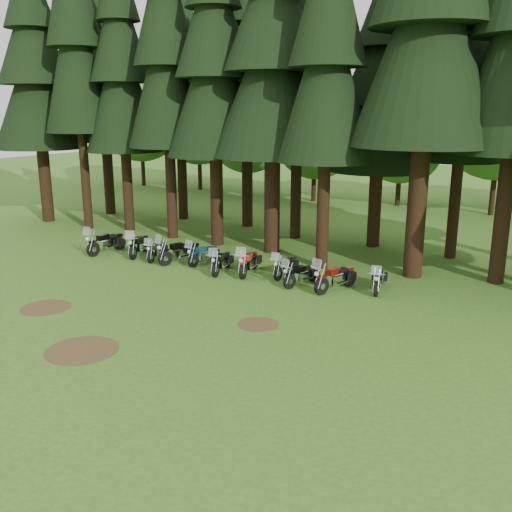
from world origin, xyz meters
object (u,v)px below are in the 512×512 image
Objects in this scene: motorcycle_3 at (180,252)px; motorcycle_7 at (285,267)px; motorcycle_1 at (139,246)px; motorcycle_0 at (106,243)px; motorcycle_2 at (156,251)px; motorcycle_10 at (378,280)px; motorcycle_6 at (249,263)px; motorcycle_4 at (204,255)px; motorcycle_5 at (221,263)px; motorcycle_8 at (302,275)px; motorcycle_9 at (335,278)px.

motorcycle_3 is 5.30m from motorcycle_7.
motorcycle_0 is at bearing 175.19° from motorcycle_1.
motorcycle_2 is 10.73m from motorcycle_10.
motorcycle_1 reaches higher than motorcycle_6.
motorcycle_1 is at bearing -167.41° from motorcycle_4.
motorcycle_5 reaches higher than motorcycle_4.
motorcycle_0 is at bearing -161.33° from motorcycle_8.
motorcycle_7 is at bearing 4.58° from motorcycle_6.
motorcycle_2 is 0.92× the size of motorcycle_5.
motorcycle_3 is 1.14× the size of motorcycle_8.
motorcycle_3 reaches higher than motorcycle_10.
motorcycle_8 is (5.35, -0.64, -0.00)m from motorcycle_4.
motorcycle_0 is 1.05× the size of motorcycle_6.
motorcycle_7 reaches higher than motorcycle_2.
motorcycle_4 is (1.09, 0.36, -0.06)m from motorcycle_3.
motorcycle_2 is at bearing -163.17° from motorcycle_8.
motorcycle_9 is (1.45, 0.06, 0.07)m from motorcycle_8.
motorcycle_2 is 3.91m from motorcycle_5.
motorcycle_5 is (3.90, -0.26, 0.03)m from motorcycle_2.
motorcycle_1 is 1.27m from motorcycle_2.
motorcycle_0 is 12.21m from motorcycle_9.
motorcycle_8 reaches higher than motorcycle_10.
motorcycle_10 is at bearing 47.04° from motorcycle_9.
motorcycle_9 is 1.69m from motorcycle_10.
motorcycle_5 is (6.88, 0.02, -0.06)m from motorcycle_0.
motorcycle_3 reaches higher than motorcycle_7.
motorcycle_4 is 1.01× the size of motorcycle_10.
motorcycle_8 is (9.02, -0.35, -0.06)m from motorcycle_1.
motorcycle_0 is 1.06× the size of motorcycle_1.
motorcycle_3 is at bearing -21.54° from motorcycle_1.
motorcycle_2 is at bearing 10.53° from motorcycle_0.
motorcycle_5 is at bearing -25.01° from motorcycle_1.
motorcycle_1 is 0.98× the size of motorcycle_9.
motorcycle_7 is 2.72m from motorcycle_9.
motorcycle_1 is at bearing 169.48° from motorcycle_10.
motorcycle_10 reaches higher than motorcycle_2.
motorcycle_0 reaches higher than motorcycle_1.
motorcycle_3 reaches higher than motorcycle_2.
motorcycle_6 reaches higher than motorcycle_2.
motorcycle_6 is at bearing 172.50° from motorcycle_10.
motorcycle_6 reaches higher than motorcycle_5.
motorcycle_10 is at bearing 0.14° from motorcycle_7.
motorcycle_6 is (3.73, 0.04, -0.01)m from motorcycle_3.
motorcycle_6 is 0.99× the size of motorcycle_9.
motorcycle_7 is at bearing 26.84° from motorcycle_3.
motorcycle_2 is 0.84× the size of motorcycle_9.
motorcycle_1 reaches higher than motorcycle_8.
motorcycle_8 is (1.17, -0.80, 0.01)m from motorcycle_7.
motorcycle_8 reaches higher than motorcycle_7.
motorcycle_5 is at bearing -160.50° from motorcycle_8.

